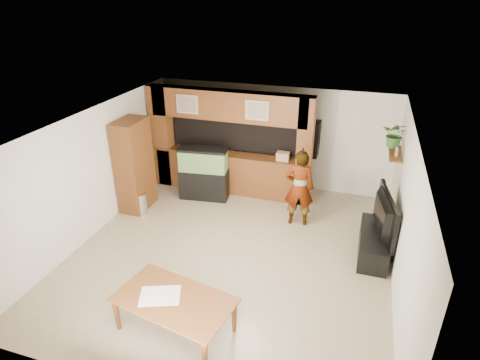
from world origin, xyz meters
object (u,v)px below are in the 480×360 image
(aquarium, at_px, (204,174))
(television, at_px, (379,214))
(pantry_cabinet, at_px, (134,165))
(person, at_px, (299,188))
(dining_table, at_px, (174,316))

(aquarium, bearing_deg, television, -23.27)
(pantry_cabinet, xyz_separation_m, person, (3.73, 0.42, -0.21))
(aquarium, bearing_deg, dining_table, -80.96)
(aquarium, xyz_separation_m, television, (4.03, -1.16, 0.26))
(television, bearing_deg, person, 56.54)
(television, height_order, person, person)
(aquarium, height_order, dining_table, aquarium)
(pantry_cabinet, xyz_separation_m, aquarium, (1.32, 0.90, -0.43))
(aquarium, height_order, television, television)
(television, bearing_deg, pantry_cabinet, 76.54)
(television, distance_m, person, 1.76)
(dining_table, bearing_deg, television, 57.50)
(pantry_cabinet, relative_size, dining_table, 1.22)
(dining_table, bearing_deg, person, 82.76)
(person, height_order, dining_table, person)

